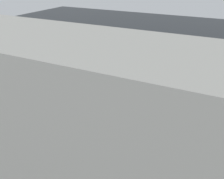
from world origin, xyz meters
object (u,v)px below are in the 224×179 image
(fire_hydrant, at_px, (89,101))
(sign_post, at_px, (65,96))
(moving_hatchback, at_px, (138,81))
(pedestrian, at_px, (77,95))

(fire_hydrant, bearing_deg, sign_post, 87.00)
(sign_post, bearing_deg, moving_hatchback, -114.51)
(fire_hydrant, distance_m, pedestrian, 0.79)
(moving_hatchback, height_order, pedestrian, moving_hatchback)
(fire_hydrant, xyz_separation_m, sign_post, (0.10, 1.90, 1.18))
(moving_hatchback, distance_m, pedestrian, 3.75)
(pedestrian, bearing_deg, fire_hydrant, -168.12)
(pedestrian, distance_m, sign_post, 2.06)
(sign_post, bearing_deg, fire_hydrant, -93.00)
(pedestrian, bearing_deg, sign_post, 109.42)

